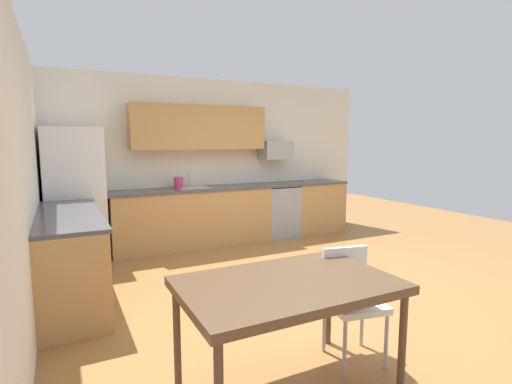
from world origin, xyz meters
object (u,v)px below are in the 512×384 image
at_px(oven_range, 278,210).
at_px(kettle, 179,183).
at_px(refrigerator, 75,196).
at_px(chair_near_table, 351,294).
at_px(dining_table, 288,290).
at_px(microwave, 276,150).

xyz_separation_m(oven_range, kettle, (-1.79, 0.05, 0.56)).
distance_m(refrigerator, chair_near_table, 4.06).
height_order(refrigerator, chair_near_table, refrigerator).
height_order(refrigerator, dining_table, refrigerator).
distance_m(microwave, dining_table, 4.58).
distance_m(chair_near_table, kettle, 3.79).
bearing_deg(refrigerator, dining_table, -73.51).
relative_size(dining_table, chair_near_table, 1.65).
height_order(oven_range, dining_table, oven_range).
height_order(microwave, chair_near_table, microwave).
bearing_deg(kettle, dining_table, -95.48).
relative_size(refrigerator, dining_table, 1.34).
height_order(dining_table, kettle, kettle).
relative_size(dining_table, kettle, 7.00).
bearing_deg(dining_table, oven_range, 60.69).
relative_size(oven_range, chair_near_table, 1.07).
distance_m(refrigerator, kettle, 1.50).
bearing_deg(refrigerator, oven_range, 1.40).
relative_size(chair_near_table, kettle, 4.25).
distance_m(dining_table, chair_near_table, 0.73).
bearing_deg(refrigerator, microwave, 3.14).
bearing_deg(oven_range, chair_near_table, -111.96).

